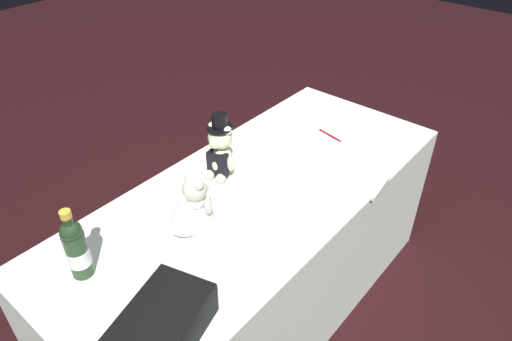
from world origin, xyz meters
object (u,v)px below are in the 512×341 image
(champagne_bottle, at_px, (76,248))
(guestbook, at_px, (352,178))
(signing_pen, at_px, (329,135))
(gift_case_black, at_px, (162,326))
(teddy_bear_groom, at_px, (220,150))
(teddy_bear_bride, at_px, (193,208))

(champagne_bottle, bearing_deg, guestbook, -22.12)
(signing_pen, xyz_separation_m, gift_case_black, (-1.30, -0.25, 0.06))
(teddy_bear_groom, xyz_separation_m, guestbook, (0.35, -0.46, -0.12))
(teddy_bear_groom, bearing_deg, teddy_bear_bride, -153.21)
(gift_case_black, bearing_deg, teddy_bear_bride, 35.27)
(champagne_bottle, relative_size, signing_pen, 1.86)
(teddy_bear_groom, bearing_deg, gift_case_black, -148.30)
(gift_case_black, height_order, guestbook, gift_case_black)
(teddy_bear_bride, distance_m, guestbook, 0.73)
(teddy_bear_bride, xyz_separation_m, guestbook, (0.66, -0.30, -0.09))
(gift_case_black, bearing_deg, champagne_bottle, 90.85)
(teddy_bear_bride, relative_size, guestbook, 0.85)
(champagne_bottle, relative_size, guestbook, 1.00)
(teddy_bear_groom, relative_size, gift_case_black, 0.83)
(teddy_bear_bride, distance_m, gift_case_black, 0.48)
(teddy_bear_groom, distance_m, guestbook, 0.59)
(signing_pen, relative_size, guestbook, 0.54)
(teddy_bear_bride, height_order, signing_pen, teddy_bear_bride)
(teddy_bear_bride, bearing_deg, champagne_bottle, 162.02)
(signing_pen, bearing_deg, teddy_bear_bride, 178.26)
(teddy_bear_groom, bearing_deg, champagne_bottle, -177.72)
(signing_pen, distance_m, guestbook, 0.37)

